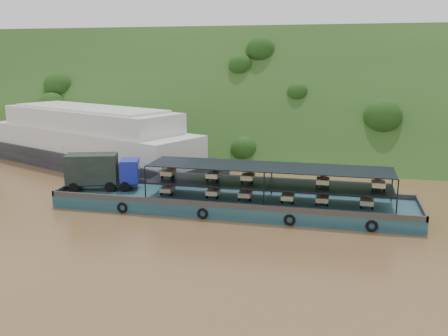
# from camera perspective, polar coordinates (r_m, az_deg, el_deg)

# --- Properties ---
(ground) EXTENTS (160.00, 160.00, 0.00)m
(ground) POSITION_cam_1_polar(r_m,az_deg,el_deg) (50.20, 1.43, -4.40)
(ground) COLOR brown
(ground) RESTS_ON ground
(hillside) EXTENTS (140.00, 39.60, 39.60)m
(hillside) POSITION_cam_1_polar(r_m,az_deg,el_deg) (84.85, 6.53, 2.50)
(hillside) COLOR #1D3613
(hillside) RESTS_ON ground
(cargo_barge) EXTENTS (35.11, 7.18, 4.94)m
(cargo_barge) POSITION_cam_1_polar(r_m,az_deg,el_deg) (49.12, -0.97, -3.29)
(cargo_barge) COLOR #143348
(cargo_barge) RESTS_ON ground
(passenger_ferry) EXTENTS (40.73, 25.25, 8.12)m
(passenger_ferry) POSITION_cam_1_polar(r_m,az_deg,el_deg) (70.83, -15.01, 3.06)
(passenger_ferry) COLOR black
(passenger_ferry) RESTS_ON ground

